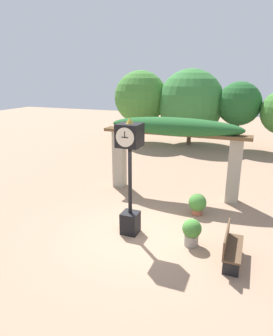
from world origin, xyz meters
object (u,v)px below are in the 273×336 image
pedestal_clock (130,170)px  park_bench (231,247)px  potted_plant_near_right (197,203)px  potted_plant_near_left (192,231)px

pedestal_clock → park_bench: pedestal_clock is taller
pedestal_clock → potted_plant_near_right: size_ratio=4.66×
potted_plant_near_left → potted_plant_near_right: (-0.22, 1.99, -0.03)m
potted_plant_near_left → potted_plant_near_right: potted_plant_near_left is taller
park_bench → pedestal_clock: bearing=81.3°
park_bench → potted_plant_near_left: bearing=68.5°
potted_plant_near_right → park_bench: bearing=-61.9°
pedestal_clock → potted_plant_near_right: 3.00m
potted_plant_near_left → park_bench: (1.07, -0.42, -0.00)m
potted_plant_near_right → park_bench: size_ratio=0.54×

